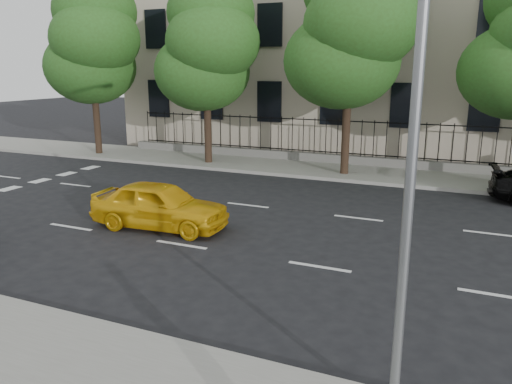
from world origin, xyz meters
The scene contains 9 objects.
ground centered at (0.00, 0.00, 0.00)m, with size 120.00×120.00×0.00m, color black.
far_sidewalk centered at (0.00, 14.00, 0.07)m, with size 60.00×4.00×0.15m, color gray.
lane_markings centered at (0.00, 4.75, 0.01)m, with size 49.60×4.62×0.01m, color silver, non-canonical shape.
iron_fence centered at (0.00, 15.70, 0.65)m, with size 30.00×0.50×2.20m.
street_light centered at (2.50, -1.77, 5.15)m, with size 0.25×3.32×8.05m.
tree_a centered at (-15.96, 13.36, 6.13)m, with size 5.71×5.31×9.39m.
tree_b centered at (-8.96, 13.36, 5.84)m, with size 5.53×5.12×8.97m.
tree_c centered at (-1.96, 13.36, 6.41)m, with size 5.89×5.50×9.80m.
yellow_taxi centered at (-5.40, 3.57, 0.73)m, with size 1.71×4.26×1.45m, color #E7AD10.
Camera 1 is at (3.16, -8.74, 4.81)m, focal length 35.00 mm.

